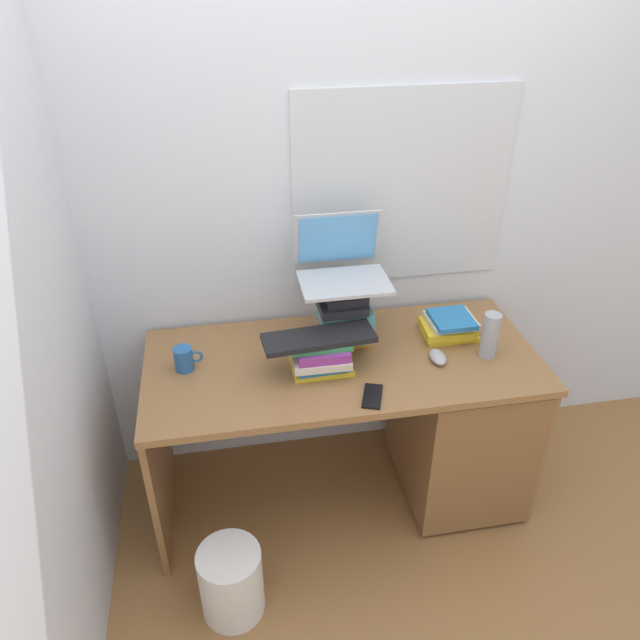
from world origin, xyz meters
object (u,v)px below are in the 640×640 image
Objects in this scene: book_stack_keyboard_riser at (321,355)px; wastebasket at (231,582)px; keyboard at (319,338)px; mug at (184,359)px; cell_phone at (372,396)px; laptop at (342,264)px; computer_mouse at (438,357)px; water_bottle at (490,335)px; desk at (433,416)px; book_stack_tall at (344,315)px; book_stack_side at (449,326)px.

book_stack_keyboard_riser is 0.89m from wastebasket.
keyboard is 3.78× the size of mug.
mug reaches higher than cell_phone.
mug is (-0.64, -0.13, -0.28)m from laptop.
laptop is 1.26m from wastebasket.
mug reaches higher than computer_mouse.
wastebasket is (-0.87, -0.41, -0.61)m from computer_mouse.
mug is at bearing 100.69° from wastebasket.
mug is 1.19m from water_bottle.
desk is 3.69× the size of keyboard.
book_stack_tall is at bearing 48.29° from wastebasket.
computer_mouse is at bearing 49.06° from cell_phone.
water_bottle is at bearing -57.97° from book_stack_side.
cell_phone is at bearing -140.65° from book_stack_side.
wastebasket is (-0.57, -0.24, -0.60)m from cell_phone.
desk is 1.05m from wastebasket.
water_bottle is (0.54, -0.19, -0.04)m from book_stack_tall.
book_stack_keyboard_riser is at bearing -10.42° from mug.
book_stack_side is at bearing -11.08° from laptop.
book_stack_side is at bearing -3.18° from book_stack_tall.
keyboard is 0.52m from mug.
book_stack_tall reaches higher than keyboard.
book_stack_tall is 2.45× the size of mug.
cell_phone is at bearing -52.62° from book_stack_keyboard_riser.
water_bottle is (0.10, -0.16, 0.05)m from book_stack_side.
laptop is at bearing 151.92° from desk.
book_stack_keyboard_riser is 1.25× the size of water_bottle.
mug reaches higher than desk.
book_stack_side is 0.53m from laptop.
mug is at bearing 172.94° from computer_mouse.
keyboard is 0.95m from wastebasket.
keyboard is at bearing -10.62° from mug.
water_bottle is (0.21, 0.00, 0.08)m from computer_mouse.
book_stack_keyboard_riser is 0.37m from laptop.
desk reaches higher than wastebasket.
keyboard is at bearing -120.03° from laptop.
water_bottle is at bearing -16.10° from desk.
book_stack_keyboard_riser is 0.26m from cell_phone.
water_bottle reaches higher than computer_mouse.
laptop is 0.82× the size of keyboard.
laptop reaches higher than cell_phone.
laptop is 0.64m from water_bottle.
book_stack_keyboard_riser is at bearing -118.51° from laptop.
laptop reaches higher than book_stack_side.
book_stack_side is at bearing 2.36° from mug.
book_stack_keyboard_riser is 0.46m from computer_mouse.
computer_mouse is 0.98m from mug.
computer_mouse is at bearing -7.06° from mug.
water_bottle reaches higher than mug.
wastebasket is (0.10, -0.53, -0.64)m from mug.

